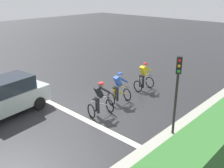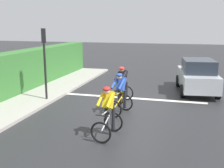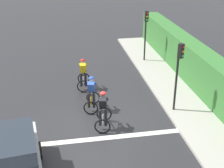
{
  "view_description": "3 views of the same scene",
  "coord_description": "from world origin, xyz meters",
  "px_view_note": "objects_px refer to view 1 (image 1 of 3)",
  "views": [
    {
      "loc": [
        8.1,
        -7.54,
        5.61
      ],
      "look_at": [
        0.19,
        0.89,
        1.29
      ],
      "focal_mm": 40.78,
      "sensor_mm": 36.0,
      "label": 1
    },
    {
      "loc": [
        -2.48,
        12.03,
        3.53
      ],
      "look_at": [
        0.65,
        0.46,
        0.94
      ],
      "focal_mm": 44.72,
      "sensor_mm": 36.0,
      "label": 2
    },
    {
      "loc": [
        -1.36,
        -11.44,
        7.39
      ],
      "look_at": [
        0.98,
        1.71,
        1.2
      ],
      "focal_mm": 50.56,
      "sensor_mm": 36.0,
      "label": 3
    }
  ],
  "objects_px": {
    "cyclist_lead": "(144,77)",
    "cyclist_second": "(119,89)",
    "traffic_light_near_crossing": "(177,85)",
    "cyclist_mid": "(100,100)",
    "car_silver": "(6,97)"
  },
  "relations": [
    {
      "from": "cyclist_lead",
      "to": "cyclist_second",
      "type": "height_order",
      "value": "same"
    },
    {
      "from": "cyclist_second",
      "to": "car_silver",
      "type": "height_order",
      "value": "car_silver"
    },
    {
      "from": "traffic_light_near_crossing",
      "to": "cyclist_lead",
      "type": "bearing_deg",
      "value": 139.86
    },
    {
      "from": "cyclist_mid",
      "to": "car_silver",
      "type": "relative_size",
      "value": 0.39
    },
    {
      "from": "cyclist_mid",
      "to": "traffic_light_near_crossing",
      "type": "height_order",
      "value": "traffic_light_near_crossing"
    },
    {
      "from": "car_silver",
      "to": "traffic_light_near_crossing",
      "type": "height_order",
      "value": "traffic_light_near_crossing"
    },
    {
      "from": "cyclist_lead",
      "to": "cyclist_second",
      "type": "xyz_separation_m",
      "value": [
        0.17,
        -2.39,
        0.0
      ]
    },
    {
      "from": "cyclist_second",
      "to": "cyclist_mid",
      "type": "height_order",
      "value": "same"
    },
    {
      "from": "cyclist_lead",
      "to": "car_silver",
      "type": "xyz_separation_m",
      "value": [
        -2.88,
        -6.95,
        0.08
      ]
    },
    {
      "from": "cyclist_second",
      "to": "traffic_light_near_crossing",
      "type": "xyz_separation_m",
      "value": [
        3.76,
        -0.93,
        1.43
      ]
    },
    {
      "from": "car_silver",
      "to": "cyclist_second",
      "type": "bearing_deg",
      "value": 56.26
    },
    {
      "from": "cyclist_second",
      "to": "car_silver",
      "type": "relative_size",
      "value": 0.39
    },
    {
      "from": "car_silver",
      "to": "traffic_light_near_crossing",
      "type": "bearing_deg",
      "value": 28.09
    },
    {
      "from": "cyclist_lead",
      "to": "cyclist_mid",
      "type": "xyz_separation_m",
      "value": [
        0.46,
        -4.03,
        0.0
      ]
    },
    {
      "from": "cyclist_lead",
      "to": "traffic_light_near_crossing",
      "type": "relative_size",
      "value": 0.5
    }
  ]
}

